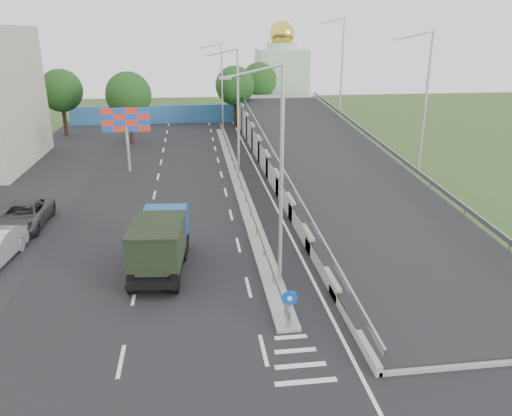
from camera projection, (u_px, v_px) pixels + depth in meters
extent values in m
plane|color=#2D4C1E|center=(300.00, 365.00, 18.20)|extent=(160.00, 160.00, 0.00)
cube|color=black|center=(202.00, 198.00, 36.53)|extent=(26.00, 90.00, 0.04)
cube|color=black|center=(16.00, 205.00, 34.95)|extent=(8.00, 90.00, 0.05)
cube|color=gray|center=(238.00, 180.00, 40.60)|extent=(1.00, 44.00, 0.20)
cube|color=gray|center=(385.00, 148.00, 41.35)|extent=(0.10, 50.00, 0.32)
cube|color=gray|center=(272.00, 152.00, 40.19)|extent=(0.10, 50.00, 0.32)
cube|color=gray|center=(238.00, 172.00, 40.39)|extent=(0.08, 44.00, 0.32)
cylinder|color=gray|center=(238.00, 175.00, 40.47)|extent=(0.09, 0.09, 0.60)
cylinder|color=black|center=(289.00, 314.00, 19.99)|extent=(0.20, 0.20, 1.20)
cylinder|color=#0C3FBF|center=(290.00, 298.00, 19.67)|extent=(0.64, 0.05, 0.64)
cylinder|color=white|center=(290.00, 299.00, 19.64)|extent=(0.20, 0.03, 0.20)
cylinder|color=#B2B5B7|center=(281.00, 182.00, 22.11)|extent=(0.18, 0.18, 10.00)
cylinder|color=#B2B5B7|center=(254.00, 71.00, 20.38)|extent=(2.57, 0.12, 0.66)
cube|color=#B2B5B7|center=(225.00, 78.00, 20.32)|extent=(0.50, 0.18, 0.12)
cylinder|color=#B2B5B7|center=(238.00, 113.00, 40.81)|extent=(0.18, 0.18, 10.00)
cylinder|color=#B2B5B7|center=(222.00, 52.00, 39.08)|extent=(2.57, 0.12, 0.66)
cube|color=#B2B5B7|center=(207.00, 56.00, 39.01)|extent=(0.50, 0.18, 0.12)
cylinder|color=#B2B5B7|center=(222.00, 87.00, 59.50)|extent=(0.18, 0.18, 10.00)
cylinder|color=#B2B5B7|center=(211.00, 46.00, 57.77)|extent=(2.57, 0.12, 0.66)
cube|color=#B2B5B7|center=(201.00, 48.00, 57.71)|extent=(0.50, 0.18, 0.12)
cube|color=#286395|center=(187.00, 114.00, 65.92)|extent=(30.00, 0.50, 2.40)
cube|color=#B2CCAD|center=(281.00, 82.00, 74.00)|extent=(7.00, 7.00, 9.00)
cylinder|color=#B2CCAD|center=(282.00, 46.00, 72.34)|extent=(4.40, 4.40, 1.00)
sphere|color=gold|center=(282.00, 34.00, 71.77)|extent=(3.60, 3.60, 3.60)
cone|color=gold|center=(282.00, 19.00, 71.10)|extent=(0.30, 0.30, 1.20)
cylinder|color=#B2B5B7|center=(128.00, 149.00, 42.61)|extent=(0.24, 0.24, 4.00)
cube|color=red|center=(126.00, 120.00, 41.78)|extent=(4.00, 0.20, 2.00)
cylinder|color=black|center=(131.00, 125.00, 53.71)|extent=(0.44, 0.44, 4.00)
sphere|color=#113E16|center=(128.00, 95.00, 52.64)|extent=(4.80, 4.80, 4.80)
cylinder|color=black|center=(235.00, 112.00, 62.65)|extent=(0.44, 0.44, 4.00)
sphere|color=#113E16|center=(235.00, 86.00, 61.58)|extent=(4.80, 4.80, 4.80)
cylinder|color=black|center=(65.00, 119.00, 57.41)|extent=(0.44, 0.44, 4.00)
sphere|color=#113E16|center=(61.00, 91.00, 56.34)|extent=(4.80, 4.80, 4.80)
cylinder|color=black|center=(259.00, 104.00, 69.68)|extent=(0.44, 0.44, 4.00)
sphere|color=#113E16|center=(259.00, 80.00, 68.61)|extent=(4.80, 4.80, 4.80)
cylinder|color=black|center=(148.00, 244.00, 27.13)|extent=(0.45, 1.12, 1.09)
cylinder|color=black|center=(185.00, 244.00, 27.19)|extent=(0.45, 1.12, 1.09)
cylinder|color=black|center=(145.00, 251.00, 26.28)|extent=(0.45, 1.12, 1.09)
cylinder|color=black|center=(183.00, 251.00, 26.35)|extent=(0.45, 1.12, 1.09)
cylinder|color=black|center=(132.00, 282.00, 23.01)|extent=(0.45, 1.12, 1.09)
cylinder|color=black|center=(175.00, 282.00, 23.08)|extent=(0.45, 1.12, 1.09)
cube|color=black|center=(161.00, 258.00, 25.15)|extent=(2.85, 6.34, 0.30)
cube|color=navy|center=(166.00, 223.00, 27.01)|extent=(2.42, 1.80, 1.69)
cube|color=black|center=(167.00, 211.00, 27.58)|extent=(1.88, 0.24, 0.69)
cube|color=black|center=(169.00, 235.00, 28.15)|extent=(2.29, 0.36, 0.50)
cube|color=black|center=(157.00, 243.00, 24.22)|extent=(2.73, 3.98, 1.79)
cube|color=black|center=(156.00, 225.00, 23.91)|extent=(2.84, 4.09, 0.12)
imported|color=#3A3C40|center=(24.00, 215.00, 30.78)|extent=(2.63, 5.56, 1.53)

